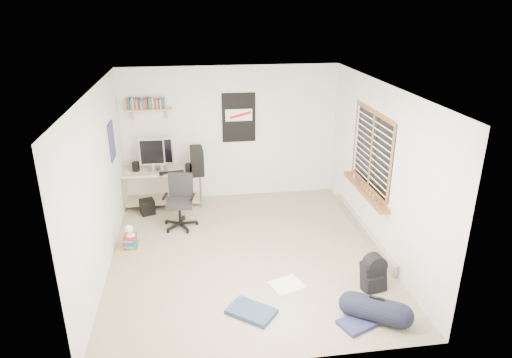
{
  "coord_description": "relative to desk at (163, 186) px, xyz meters",
  "views": [
    {
      "loc": [
        -0.72,
        -5.97,
        3.59
      ],
      "look_at": [
        0.2,
        0.33,
        1.07
      ],
      "focal_mm": 32.0,
      "sensor_mm": 36.0,
      "label": 1
    }
  ],
  "objects": [
    {
      "name": "floor",
      "position": [
        1.32,
        -2.0,
        -0.37
      ],
      "size": [
        4.0,
        4.5,
        0.01
      ],
      "primitive_type": "cube",
      "color": "gray",
      "rests_on": "ground"
    },
    {
      "name": "duffel_bag",
      "position": [
        2.65,
        -3.76,
        -0.22
      ],
      "size": [
        0.42,
        0.42,
        0.6
      ],
      "primitive_type": "cylinder",
      "rotation": [
        0.0,
        0.0,
        -0.57
      ],
      "color": "black",
      "rests_on": "floor"
    },
    {
      "name": "jeans_b",
      "position": [
        2.41,
        -3.81,
        -0.34
      ],
      "size": [
        0.5,
        0.44,
        0.05
      ],
      "primitive_type": "cube",
      "rotation": [
        0.0,
        0.0,
        0.4
      ],
      "color": "navy",
      "rests_on": "floor"
    },
    {
      "name": "window",
      "position": [
        3.27,
        -1.7,
        1.08
      ],
      "size": [
        0.1,
        1.5,
        1.26
      ],
      "primitive_type": "cube",
      "color": "brown",
      "rests_on": "right_wall"
    },
    {
      "name": "office_chair",
      "position": [
        0.32,
        -0.97,
        0.12
      ],
      "size": [
        0.7,
        0.7,
        0.91
      ],
      "primitive_type": "cube",
      "rotation": [
        0.0,
        0.0,
        -0.2
      ],
      "color": "black",
      "rests_on": "floor"
    },
    {
      "name": "baseboard_heater",
      "position": [
        3.27,
        -1.7,
        -0.28
      ],
      "size": [
        0.08,
        2.5,
        0.18
      ],
      "primitive_type": "cube",
      "color": "#B7B2A8",
      "rests_on": "floor"
    },
    {
      "name": "desk",
      "position": [
        0.0,
        0.0,
        0.0
      ],
      "size": [
        1.61,
        0.94,
        0.69
      ],
      "primitive_type": "cube",
      "rotation": [
        0.0,
        0.0,
        0.19
      ],
      "color": "beige",
      "rests_on": "floor"
    },
    {
      "name": "left_wall",
      "position": [
        -0.69,
        -2.0,
        0.89
      ],
      "size": [
        0.01,
        4.5,
        2.5
      ],
      "primitive_type": "cube",
      "color": "silver",
      "rests_on": "ground"
    },
    {
      "name": "monitor_right",
      "position": [
        0.02,
        -0.09,
        0.57
      ],
      "size": [
        0.45,
        0.14,
        0.48
      ],
      "primitive_type": "cube",
      "rotation": [
        0.0,
        0.0,
        0.08
      ],
      "color": "#929397",
      "rests_on": "desk"
    },
    {
      "name": "right_wall",
      "position": [
        3.32,
        -2.0,
        0.89
      ],
      "size": [
        0.01,
        4.5,
        2.5
      ],
      "primitive_type": "cube",
      "color": "silver",
      "rests_on": "ground"
    },
    {
      "name": "speaker_right",
      "position": [
        0.5,
        -0.27,
        0.42
      ],
      "size": [
        0.12,
        0.12,
        0.18
      ],
      "primitive_type": "cube",
      "rotation": [
        0.0,
        0.0,
        -0.35
      ],
      "color": "black",
      "rests_on": "desk"
    },
    {
      "name": "ceiling",
      "position": [
        1.32,
        -2.0,
        2.14
      ],
      "size": [
        4.0,
        4.5,
        0.01
      ],
      "primitive_type": "cube",
      "color": "white",
      "rests_on": "ground"
    },
    {
      "name": "wall_shelf",
      "position": [
        -0.13,
        0.14,
        1.42
      ],
      "size": [
        0.8,
        0.22,
        0.24
      ],
      "primitive_type": "cube",
      "color": "tan",
      "rests_on": "back_wall"
    },
    {
      "name": "keyboard",
      "position": [
        0.2,
        -0.23,
        0.34
      ],
      "size": [
        0.46,
        0.22,
        0.02
      ],
      "primitive_type": "cube",
      "rotation": [
        0.0,
        0.0,
        0.14
      ],
      "color": "black",
      "rests_on": "desk"
    },
    {
      "name": "speaker_left",
      "position": [
        -0.43,
        -0.07,
        0.42
      ],
      "size": [
        0.13,
        0.13,
        0.2
      ],
      "primitive_type": "cube",
      "rotation": [
        0.0,
        0.0,
        -0.36
      ],
      "color": "black",
      "rests_on": "desk"
    },
    {
      "name": "backpack",
      "position": [
        2.86,
        -3.14,
        -0.16
      ],
      "size": [
        0.34,
        0.29,
        0.4
      ],
      "primitive_type": "cube",
      "rotation": [
        0.0,
        0.0,
        0.16
      ],
      "color": "black",
      "rests_on": "floor"
    },
    {
      "name": "tshirt",
      "position": [
        1.75,
        -2.93,
        -0.34
      ],
      "size": [
        0.5,
        0.47,
        0.04
      ],
      "primitive_type": "cube",
      "rotation": [
        0.0,
        0.0,
        0.35
      ],
      "color": "white",
      "rests_on": "floor"
    },
    {
      "name": "jeans_a",
      "position": [
        1.2,
        -3.43,
        -0.33
      ],
      "size": [
        0.66,
        0.63,
        0.06
      ],
      "primitive_type": "cube",
      "rotation": [
        0.0,
        0.0,
        -0.68
      ],
      "color": "#243851",
      "rests_on": "floor"
    },
    {
      "name": "monitor_left",
      "position": [
        -0.13,
        -0.11,
        0.57
      ],
      "size": [
        0.44,
        0.12,
        0.49
      ],
      "primitive_type": "cube",
      "rotation": [
        0.0,
        0.0,
        -0.02
      ],
      "color": "#AAAAAF",
      "rests_on": "desk"
    },
    {
      "name": "poster_back_wall",
      "position": [
        1.47,
        0.23,
        1.19
      ],
      "size": [
        0.62,
        0.03,
        0.92
      ],
      "primitive_type": "cube",
      "color": "black",
      "rests_on": "back_wall"
    },
    {
      "name": "pc_tower",
      "position": [
        0.66,
        -0.27,
        0.56
      ],
      "size": [
        0.24,
        0.46,
        0.47
      ],
      "primitive_type": "cube",
      "rotation": [
        0.0,
        0.0,
        0.06
      ],
      "color": "black",
      "rests_on": "desk"
    },
    {
      "name": "book_stack",
      "position": [
        -0.43,
        -1.59,
        -0.21
      ],
      "size": [
        0.49,
        0.44,
        0.28
      ],
      "primitive_type": "cube",
      "rotation": [
        0.0,
        0.0,
        0.26
      ],
      "color": "olive",
      "rests_on": "floor"
    },
    {
      "name": "poster_left_wall",
      "position": [
        -0.67,
        -0.8,
        1.14
      ],
      "size": [
        0.02,
        0.42,
        0.6
      ],
      "primitive_type": "cube",
      "color": "navy",
      "rests_on": "left_wall"
    },
    {
      "name": "subwoofer",
      "position": [
        -0.27,
        -0.39,
        -0.22
      ],
      "size": [
        0.3,
        0.3,
        0.26
      ],
      "primitive_type": "cube",
      "rotation": [
        0.0,
        0.0,
        0.3
      ],
      "color": "black",
      "rests_on": "floor"
    },
    {
      "name": "desk_lamp",
      "position": [
        -0.41,
        -1.61,
        0.02
      ],
      "size": [
        0.14,
        0.22,
        0.22
      ],
      "primitive_type": "cube",
      "rotation": [
        0.0,
        0.0,
        -0.01
      ],
      "color": "silver",
      "rests_on": "book_stack"
    },
    {
      "name": "back_wall",
      "position": [
        1.32,
        0.25,
        0.89
      ],
      "size": [
        4.0,
        0.01,
        2.5
      ],
      "primitive_type": "cube",
      "color": "silver",
      "rests_on": "ground"
    }
  ]
}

